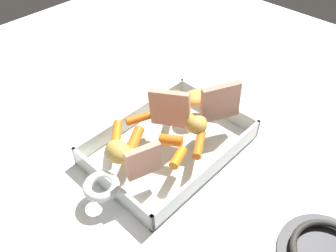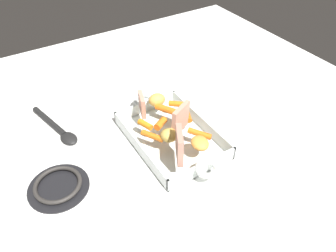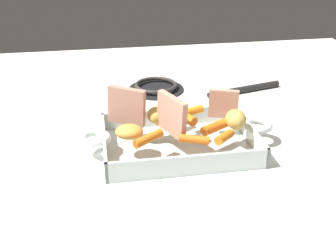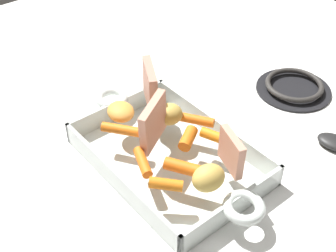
{
  "view_description": "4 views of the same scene",
  "coord_description": "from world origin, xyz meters",
  "px_view_note": "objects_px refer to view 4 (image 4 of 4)",
  "views": [
    {
      "loc": [
        -0.37,
        -0.35,
        0.54
      ],
      "look_at": [
        -0.01,
        -0.01,
        0.08
      ],
      "focal_mm": 36.4,
      "sensor_mm": 36.0,
      "label": 1
    },
    {
      "loc": [
        0.61,
        -0.38,
        0.69
      ],
      "look_at": [
        0.0,
        -0.01,
        0.07
      ],
      "focal_mm": 34.09,
      "sensor_mm": 36.0,
      "label": 2
    },
    {
      "loc": [
        0.16,
        0.8,
        0.46
      ],
      "look_at": [
        0.02,
        0.01,
        0.06
      ],
      "focal_mm": 45.08,
      "sensor_mm": 36.0,
      "label": 3
    },
    {
      "loc": [
        -0.45,
        0.37,
        0.58
      ],
      "look_at": [
        0.02,
        -0.02,
        0.06
      ],
      "focal_mm": 48.33,
      "sensor_mm": 36.0,
      "label": 4
    }
  ],
  "objects_px": {
    "baby_carrot_southeast": "(186,168)",
    "stove_burner_rear": "(292,86)",
    "potato_golden_small": "(208,178)",
    "baby_carrot_southwest": "(188,138)",
    "roast_slice_thin": "(231,152)",
    "baby_carrot_center_left": "(143,162)",
    "baby_carrot_northeast": "(214,136)",
    "baby_carrot_northwest": "(121,129)",
    "potato_whole": "(169,114)",
    "baby_carrot_short": "(196,120)",
    "roasting_dish": "(169,156)",
    "baby_carrot_long": "(166,184)",
    "roast_slice_thick": "(153,123)",
    "potato_halved": "(121,112)",
    "roast_slice_outer": "(150,86)"
  },
  "relations": [
    {
      "from": "baby_carrot_southeast",
      "to": "stove_burner_rear",
      "type": "bearing_deg",
      "value": -78.36
    },
    {
      "from": "potato_golden_small",
      "to": "baby_carrot_southeast",
      "type": "bearing_deg",
      "value": 8.27
    },
    {
      "from": "baby_carrot_southwest",
      "to": "potato_golden_small",
      "type": "distance_m",
      "value": 0.11
    },
    {
      "from": "roast_slice_thin",
      "to": "baby_carrot_center_left",
      "type": "height_order",
      "value": "roast_slice_thin"
    },
    {
      "from": "baby_carrot_northeast",
      "to": "baby_carrot_center_left",
      "type": "bearing_deg",
      "value": 78.53
    },
    {
      "from": "baby_carrot_northwest",
      "to": "baby_carrot_center_left",
      "type": "bearing_deg",
      "value": 168.21
    },
    {
      "from": "baby_carrot_northeast",
      "to": "potato_whole",
      "type": "relative_size",
      "value": 0.95
    },
    {
      "from": "baby_carrot_northeast",
      "to": "baby_carrot_short",
      "type": "distance_m",
      "value": 0.05
    },
    {
      "from": "baby_carrot_northeast",
      "to": "potato_whole",
      "type": "distance_m",
      "value": 0.09
    },
    {
      "from": "roasting_dish",
      "to": "baby_carrot_northeast",
      "type": "bearing_deg",
      "value": -125.17
    },
    {
      "from": "baby_carrot_southwest",
      "to": "potato_golden_small",
      "type": "bearing_deg",
      "value": 155.74
    },
    {
      "from": "roasting_dish",
      "to": "baby_carrot_long",
      "type": "height_order",
      "value": "baby_carrot_long"
    },
    {
      "from": "baby_carrot_long",
      "to": "baby_carrot_southwest",
      "type": "height_order",
      "value": "baby_carrot_southwest"
    },
    {
      "from": "roast_slice_thin",
      "to": "baby_carrot_short",
      "type": "xyz_separation_m",
      "value": [
        0.12,
        -0.03,
        -0.02
      ]
    },
    {
      "from": "baby_carrot_short",
      "to": "potato_whole",
      "type": "height_order",
      "value": "potato_whole"
    },
    {
      "from": "stove_burner_rear",
      "to": "baby_carrot_short",
      "type": "bearing_deg",
      "value": 89.05
    },
    {
      "from": "baby_carrot_northwest",
      "to": "potato_whole",
      "type": "xyz_separation_m",
      "value": [
        -0.03,
        -0.09,
        0.01
      ]
    },
    {
      "from": "roast_slice_thin",
      "to": "baby_carrot_short",
      "type": "bearing_deg",
      "value": -14.64
    },
    {
      "from": "baby_carrot_southwest",
      "to": "baby_carrot_center_left",
      "type": "bearing_deg",
      "value": 86.98
    },
    {
      "from": "roasting_dish",
      "to": "baby_carrot_short",
      "type": "bearing_deg",
      "value": -82.65
    },
    {
      "from": "potato_golden_small",
      "to": "roast_slice_thick",
      "type": "bearing_deg",
      "value": -0.35
    },
    {
      "from": "roast_slice_thick",
      "to": "baby_carrot_center_left",
      "type": "distance_m",
      "value": 0.07
    },
    {
      "from": "baby_carrot_southwest",
      "to": "potato_halved",
      "type": "bearing_deg",
      "value": 20.64
    },
    {
      "from": "roast_slice_thick",
      "to": "roast_slice_thin",
      "type": "distance_m",
      "value": 0.14
    },
    {
      "from": "baby_carrot_northwest",
      "to": "potato_whole",
      "type": "relative_size",
      "value": 1.4
    },
    {
      "from": "baby_carrot_southeast",
      "to": "potato_golden_small",
      "type": "height_order",
      "value": "potato_golden_small"
    },
    {
      "from": "roast_slice_thick",
      "to": "baby_carrot_northwest",
      "type": "bearing_deg",
      "value": 31.44
    },
    {
      "from": "baby_carrot_northwest",
      "to": "baby_carrot_northeast",
      "type": "bearing_deg",
      "value": -135.59
    },
    {
      "from": "potato_golden_small",
      "to": "potato_halved",
      "type": "bearing_deg",
      "value": 1.49
    },
    {
      "from": "potato_whole",
      "to": "roast_slice_thin",
      "type": "bearing_deg",
      "value": -178.12
    },
    {
      "from": "baby_carrot_long",
      "to": "baby_carrot_northwest",
      "type": "bearing_deg",
      "value": -7.71
    },
    {
      "from": "roast_slice_thin",
      "to": "baby_carrot_long",
      "type": "bearing_deg",
      "value": 75.28
    },
    {
      "from": "roasting_dish",
      "to": "baby_carrot_short",
      "type": "relative_size",
      "value": 6.21
    },
    {
      "from": "roasting_dish",
      "to": "stove_burner_rear",
      "type": "height_order",
      "value": "roasting_dish"
    },
    {
      "from": "baby_carrot_center_left",
      "to": "stove_burner_rear",
      "type": "xyz_separation_m",
      "value": [
        0.02,
        -0.43,
        -0.05
      ]
    },
    {
      "from": "baby_carrot_northwest",
      "to": "baby_carrot_southeast",
      "type": "height_order",
      "value": "baby_carrot_southeast"
    },
    {
      "from": "baby_carrot_northeast",
      "to": "potato_halved",
      "type": "distance_m",
      "value": 0.18
    },
    {
      "from": "potato_whole",
      "to": "potato_halved",
      "type": "xyz_separation_m",
      "value": [
        0.07,
        0.06,
        -0.01
      ]
    },
    {
      "from": "roast_slice_outer",
      "to": "baby_carrot_southwest",
      "type": "distance_m",
      "value": 0.14
    },
    {
      "from": "roast_slice_thin",
      "to": "potato_halved",
      "type": "distance_m",
      "value": 0.23
    },
    {
      "from": "baby_carrot_long",
      "to": "baby_carrot_southeast",
      "type": "bearing_deg",
      "value": -82.41
    },
    {
      "from": "baby_carrot_long",
      "to": "baby_carrot_southwest",
      "type": "xyz_separation_m",
      "value": [
        0.06,
        -0.1,
        0.0
      ]
    },
    {
      "from": "baby_carrot_southeast",
      "to": "baby_carrot_southwest",
      "type": "bearing_deg",
      "value": -44.53
    },
    {
      "from": "roasting_dish",
      "to": "baby_carrot_short",
      "type": "height_order",
      "value": "baby_carrot_short"
    },
    {
      "from": "baby_carrot_long",
      "to": "baby_carrot_short",
      "type": "relative_size",
      "value": 0.77
    },
    {
      "from": "baby_carrot_center_left",
      "to": "potato_whole",
      "type": "height_order",
      "value": "potato_whole"
    },
    {
      "from": "baby_carrot_southeast",
      "to": "roast_slice_thin",
      "type": "bearing_deg",
      "value": -118.32
    },
    {
      "from": "roast_slice_thick",
      "to": "baby_carrot_long",
      "type": "relative_size",
      "value": 1.57
    },
    {
      "from": "baby_carrot_northwest",
      "to": "baby_carrot_long",
      "type": "xyz_separation_m",
      "value": [
        -0.15,
        0.02,
        0.0
      ]
    },
    {
      "from": "baby_carrot_southwest",
      "to": "stove_burner_rear",
      "type": "bearing_deg",
      "value": -85.3
    }
  ]
}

